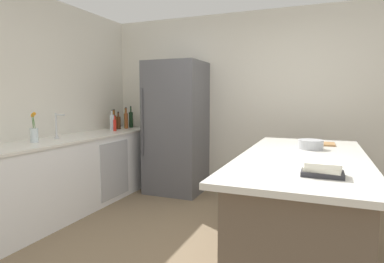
{
  "coord_description": "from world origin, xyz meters",
  "views": [
    {
      "loc": [
        0.73,
        -2.42,
        1.39
      ],
      "look_at": [
        -0.65,
        0.98,
        1.0
      ],
      "focal_mm": 30.06,
      "sensor_mm": 36.0,
      "label": 1
    }
  ],
  "objects": [
    {
      "name": "mixing_bowl",
      "position": [
        0.64,
        0.74,
        0.95
      ],
      "size": [
        0.22,
        0.22,
        0.09
      ],
      "color": "#B2B5BA",
      "rests_on": "kitchen_island"
    },
    {
      "name": "soda_bottle",
      "position": [
        -2.15,
        1.53,
        1.03
      ],
      "size": [
        0.07,
        0.07,
        0.3
      ],
      "color": "silver",
      "rests_on": "counter_run_left"
    },
    {
      "name": "cutting_board",
      "position": [
        0.69,
        1.08,
        0.92
      ],
      "size": [
        0.35,
        0.24,
        0.02
      ],
      "color": "#9E7042",
      "rests_on": "kitchen_island"
    },
    {
      "name": "kitchen_island",
      "position": [
        0.6,
        0.37,
        0.46
      ],
      "size": [
        0.99,
        2.28,
        0.91
      ],
      "color": "brown",
      "rests_on": "ground_plane"
    },
    {
      "name": "sink_faucet",
      "position": [
        -2.14,
        0.46,
        1.07
      ],
      "size": [
        0.15,
        0.05,
        0.3
      ],
      "color": "silver",
      "rests_on": "counter_run_left"
    },
    {
      "name": "olive_oil_bottle",
      "position": [
        -2.15,
        1.9,
        1.04
      ],
      "size": [
        0.06,
        0.06,
        0.32
      ],
      "color": "olive",
      "rests_on": "counter_run_left"
    },
    {
      "name": "flower_vase",
      "position": [
        -2.13,
        0.12,
        1.01
      ],
      "size": [
        0.08,
        0.08,
        0.33
      ],
      "color": "silver",
      "rests_on": "counter_run_left"
    },
    {
      "name": "hot_sauce_bottle",
      "position": [
        -2.02,
        1.42,
        1.0
      ],
      "size": [
        0.04,
        0.04,
        0.23
      ],
      "color": "red",
      "rests_on": "counter_run_left"
    },
    {
      "name": "cookbook_stack",
      "position": [
        0.75,
        -0.33,
        0.95
      ],
      "size": [
        0.25,
        0.17,
        0.09
      ],
      "color": "#2D2D33",
      "rests_on": "kitchen_island"
    },
    {
      "name": "whiskey_bottle",
      "position": [
        -2.17,
        1.62,
        1.03
      ],
      "size": [
        0.07,
        0.07,
        0.3
      ],
      "color": "brown",
      "rests_on": "counter_run_left"
    },
    {
      "name": "wall_left",
      "position": [
        -2.45,
        0.0,
        1.3
      ],
      "size": [
        0.1,
        6.0,
        2.6
      ],
      "primitive_type": "cube",
      "color": "silver",
      "rests_on": "ground_plane"
    },
    {
      "name": "wall_rear",
      "position": [
        0.0,
        2.25,
        1.3
      ],
      "size": [
        6.0,
        0.1,
        2.6
      ],
      "primitive_type": "cube",
      "color": "silver",
      "rests_on": "ground_plane"
    },
    {
      "name": "vinegar_bottle",
      "position": [
        -2.09,
        1.81,
        1.04
      ],
      "size": [
        0.06,
        0.06,
        0.33
      ],
      "color": "#994C23",
      "rests_on": "counter_run_left"
    },
    {
      "name": "counter_run_left",
      "position": [
        -2.09,
        0.73,
        0.46
      ],
      "size": [
        0.64,
        2.78,
        0.91
      ],
      "color": "white",
      "rests_on": "ground_plane"
    },
    {
      "name": "wine_bottle",
      "position": [
        -2.12,
        2.0,
        1.04
      ],
      "size": [
        0.06,
        0.06,
        0.34
      ],
      "color": "#19381E",
      "rests_on": "counter_run_left"
    },
    {
      "name": "refrigerator",
      "position": [
        -1.24,
        1.84,
        0.95
      ],
      "size": [
        0.79,
        0.75,
        1.9
      ],
      "color": "#56565B",
      "rests_on": "ground_plane"
    },
    {
      "name": "syrup_bottle",
      "position": [
        -2.16,
        1.72,
        1.01
      ],
      "size": [
        0.07,
        0.07,
        0.26
      ],
      "color": "#5B3319",
      "rests_on": "counter_run_left"
    }
  ]
}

